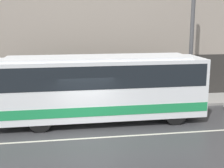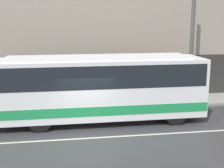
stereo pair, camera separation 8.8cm
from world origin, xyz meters
TOP-DOWN VIEW (x-y plane):
  - ground_plane at (0.00, 0.00)m, footprint 60.00×60.00m
  - sidewalk at (0.00, 5.28)m, footprint 60.00×2.56m
  - lane_stripe at (0.00, 0.00)m, footprint 54.00×0.14m
  - transit_bus at (0.71, 2.24)m, footprint 10.54×2.52m
  - utility_pole_near at (6.50, 4.55)m, footprint 0.23×0.23m
  - pedestrian_waiting at (-0.86, 4.86)m, footprint 0.36×0.36m

SIDE VIEW (x-z plane):
  - ground_plane at x=0.00m, z-range 0.00..0.00m
  - lane_stripe at x=0.00m, z-range 0.00..0.01m
  - sidewalk at x=0.00m, z-range 0.00..0.15m
  - pedestrian_waiting at x=-0.86m, z-range 0.09..1.85m
  - transit_bus at x=0.71m, z-range 0.21..3.54m
  - utility_pole_near at x=6.50m, z-range 0.15..7.68m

